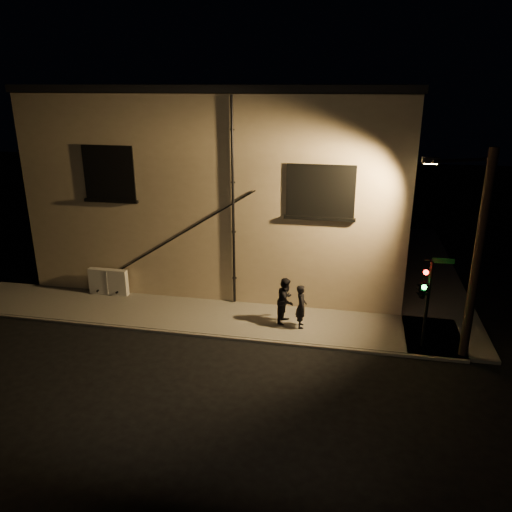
% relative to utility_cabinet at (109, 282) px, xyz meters
% --- Properties ---
extents(ground, '(90.00, 90.00, 0.00)m').
position_rel_utility_cabinet_xyz_m(ground, '(7.38, -2.70, -0.69)').
color(ground, black).
extents(sidewalk, '(21.00, 16.00, 0.12)m').
position_rel_utility_cabinet_xyz_m(sidewalk, '(8.60, 1.69, -0.63)').
color(sidewalk, '#65615B').
rests_on(sidewalk, ground).
extents(building, '(16.20, 12.23, 8.80)m').
position_rel_utility_cabinet_xyz_m(building, '(4.38, 6.29, 3.71)').
color(building, '#C5AE8D').
rests_on(building, ground).
extents(utility_cabinet, '(1.74, 0.29, 1.14)m').
position_rel_utility_cabinet_xyz_m(utility_cabinet, '(0.00, 0.00, 0.00)').
color(utility_cabinet, silver).
rests_on(utility_cabinet, sidewalk).
extents(pedestrian_a, '(0.50, 0.68, 1.69)m').
position_rel_utility_cabinet_xyz_m(pedestrian_a, '(8.56, -1.46, 0.27)').
color(pedestrian_a, black).
rests_on(pedestrian_a, sidewalk).
extents(pedestrian_b, '(0.86, 1.01, 1.80)m').
position_rel_utility_cabinet_xyz_m(pedestrian_b, '(7.94, -1.17, 0.33)').
color(pedestrian_b, black).
rests_on(pedestrian_b, sidewalk).
extents(traffic_signal, '(1.18, 1.92, 3.30)m').
position_rel_utility_cabinet_xyz_m(traffic_signal, '(12.71, -2.22, 1.64)').
color(traffic_signal, black).
rests_on(traffic_signal, sidewalk).
extents(streetlamp_pole, '(2.02, 1.39, 7.07)m').
position_rel_utility_cabinet_xyz_m(streetlamp_pole, '(14.11, -2.34, 3.07)').
color(streetlamp_pole, black).
rests_on(streetlamp_pole, ground).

